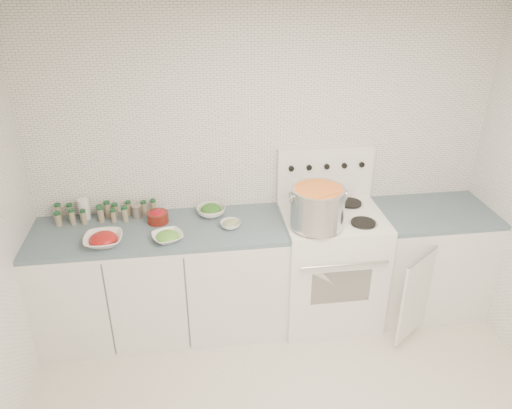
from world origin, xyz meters
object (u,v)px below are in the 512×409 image
object	(u,v)px
stock_pot	(317,206)
bowl_tomato	(103,239)
stove	(329,262)
bowl_snowpea	(168,237)

from	to	relation	value
stock_pot	bowl_tomato	size ratio (longest dim) A/B	1.51
stove	bowl_tomato	world-z (taller)	stove
stock_pot	bowl_snowpea	xyz separation A→B (m)	(-1.06, 0.01, -0.17)
stock_pot	bowl_tomato	xyz separation A→B (m)	(-1.50, 0.02, -0.17)
stove	bowl_tomato	size ratio (longest dim) A/B	5.11
stove	bowl_snowpea	size ratio (longest dim) A/B	5.10
bowl_tomato	bowl_snowpea	distance (m)	0.44
stock_pot	stove	bearing A→B (deg)	44.80
bowl_snowpea	stove	bearing A→B (deg)	7.50
stove	bowl_snowpea	world-z (taller)	stove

